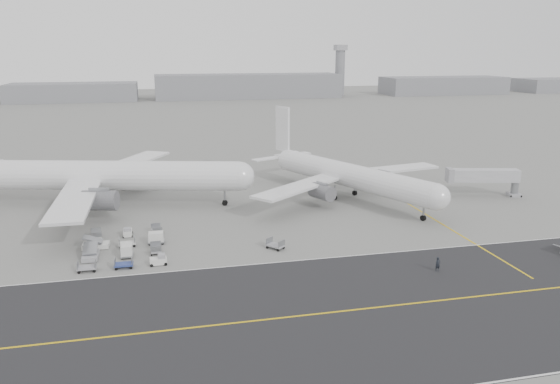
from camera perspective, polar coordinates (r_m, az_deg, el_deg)
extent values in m
plane|color=gray|center=(77.95, -0.10, -6.73)|extent=(700.00, 700.00, 0.00)
cube|color=#252528|center=(63.55, 8.11, -12.07)|extent=(220.00, 32.00, 0.02)
cube|color=gold|center=(63.54, 8.11, -12.06)|extent=(220.00, 0.30, 0.01)
cube|color=silver|center=(77.16, 3.91, -6.97)|extent=(220.00, 0.25, 0.01)
cube|color=gold|center=(93.14, 17.52, -3.80)|extent=(0.30, 40.00, 0.01)
cylinder|color=gray|center=(355.56, 6.28, 12.27)|extent=(6.00, 6.00, 28.00)
cube|color=#A1A0A6|center=(355.27, 6.35, 14.77)|extent=(7.00, 7.00, 3.50)
cylinder|color=white|center=(106.61, -17.21, 1.67)|extent=(48.05, 17.48, 5.53)
sphere|color=white|center=(101.44, -4.21, 1.66)|extent=(5.42, 5.42, 5.42)
cube|color=white|center=(93.97, -20.64, -0.76)|extent=(6.15, 26.52, 0.45)
cube|color=white|center=(120.63, -15.55, 2.92)|extent=(17.82, 26.05, 0.45)
cylinder|color=slate|center=(97.56, -18.31, -0.84)|extent=(6.55, 4.80, 3.43)
cylinder|color=slate|center=(115.97, -15.04, 1.79)|extent=(6.55, 4.80, 3.43)
cylinder|color=black|center=(103.05, -5.78, -1.12)|extent=(1.14, 0.75, 1.04)
cylinder|color=black|center=(105.40, -18.48, -1.46)|extent=(1.14, 0.75, 1.04)
cylinder|color=black|center=(111.41, -17.34, -0.52)|extent=(1.14, 0.75, 1.04)
cylinder|color=gray|center=(102.67, -5.80, -0.34)|extent=(0.36, 0.36, 2.90)
cylinder|color=white|center=(106.69, 7.41, 1.70)|extent=(21.01, 38.40, 4.60)
sphere|color=white|center=(94.06, 16.07, -0.52)|extent=(4.51, 4.51, 4.51)
cone|color=white|center=(122.03, 0.41, 3.63)|extent=(7.05, 8.85, 4.14)
cube|color=white|center=(121.36, 0.27, 6.62)|extent=(2.30, 4.21, 9.80)
cube|color=white|center=(120.19, -1.33, 3.51)|extent=(7.59, 5.08, 0.25)
cube|color=white|center=(125.06, 1.66, 3.95)|extent=(7.59, 5.08, 0.25)
cube|color=white|center=(99.55, 2.05, 0.54)|extent=(20.25, 17.62, 0.45)
cube|color=white|center=(116.17, 11.30, 2.31)|extent=(22.57, 8.93, 0.45)
cylinder|color=slate|center=(100.82, 4.42, 0.01)|extent=(4.64, 5.64, 2.85)
cylinder|color=slate|center=(112.37, 10.74, 1.32)|extent=(4.64, 5.64, 2.85)
cylinder|color=black|center=(96.60, 14.73, -2.64)|extent=(0.87, 1.12, 1.00)
cylinder|color=black|center=(106.85, 5.73, -0.56)|extent=(0.87, 1.12, 1.00)
cylinder|color=black|center=(110.61, 7.81, -0.10)|extent=(0.87, 1.12, 1.00)
cylinder|color=gray|center=(96.26, 14.77, -1.95)|extent=(0.36, 0.36, 2.42)
cylinder|color=gray|center=(118.31, 23.32, 0.46)|extent=(1.48, 1.48, 3.69)
cube|color=#A1A0A6|center=(118.66, 23.25, -0.25)|extent=(2.91, 2.91, 0.65)
cube|color=#BABAC0|center=(115.50, 20.47, 1.64)|extent=(14.04, 5.88, 2.40)
cube|color=#A1A0A6|center=(113.48, 17.31, 1.69)|extent=(1.79, 3.13, 2.77)
cylinder|color=black|center=(119.96, 23.52, -0.15)|extent=(0.40, 0.60, 0.55)
imported|color=black|center=(75.54, 16.16, -7.26)|extent=(0.75, 0.52, 1.96)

